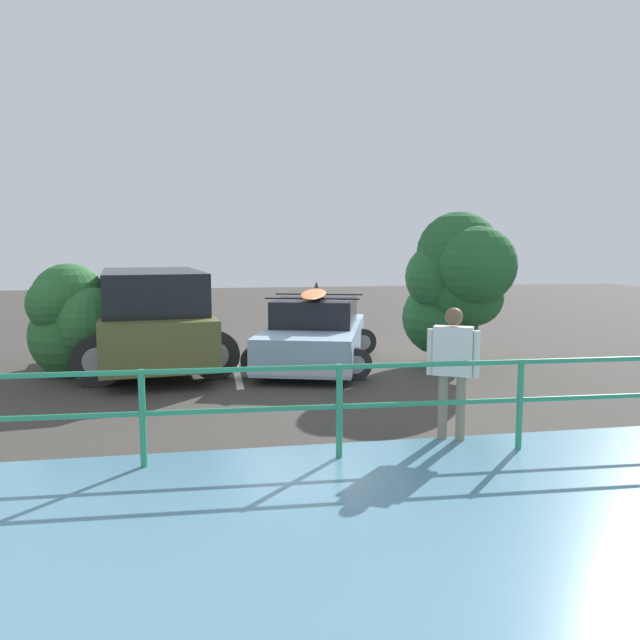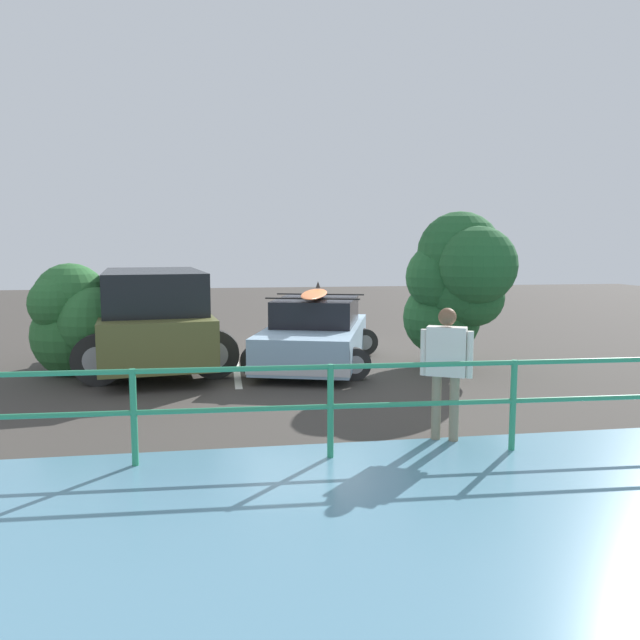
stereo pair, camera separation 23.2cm
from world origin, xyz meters
name	(u,v)px [view 2 (the right image)]	position (x,y,z in m)	size (l,w,h in m)	color
ground_plane	(308,360)	(0.00, 0.00, -0.01)	(44.00, 44.00, 0.02)	#423D38
parking_stripe	(236,367)	(1.46, 0.62, 0.00)	(3.67, 0.12, 0.00)	silver
sedan_car	(315,334)	(-0.07, 0.58, 0.61)	(2.94, 4.36, 1.57)	#8CADC6
suv_car	(154,317)	(2.98, 0.32, 0.96)	(3.11, 4.81, 1.84)	brown
person_bystander	(446,361)	(-0.88, 5.48, 0.95)	(0.55, 0.37, 1.58)	gray
railing_fence	(424,392)	(-0.47, 5.92, 0.70)	(10.42, 0.44, 1.03)	#2D9366
bush_near_left	(458,282)	(-2.57, 1.51, 1.64)	(1.76, 2.34, 2.92)	#4C3828
bush_near_right	(76,320)	(4.28, 0.80, 0.98)	(1.81, 1.77, 2.07)	#4C3828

